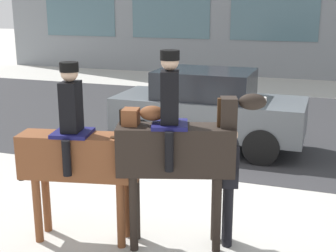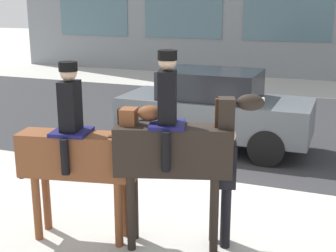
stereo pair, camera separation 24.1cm
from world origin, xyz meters
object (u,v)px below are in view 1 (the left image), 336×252
at_px(mounted_horse_companion, 179,145).
at_px(pedestrian_bystander, 228,177).
at_px(street_car_near_lane, 208,108).
at_px(mounted_horse_lead, 82,151).

xyz_separation_m(mounted_horse_companion, pedestrian_bystander, (0.59, 0.25, -0.44)).
bearing_deg(street_car_near_lane, mounted_horse_lead, -96.47).
relative_size(mounted_horse_companion, pedestrian_bystander, 1.60).
bearing_deg(mounted_horse_lead, mounted_horse_companion, 0.24).
height_order(mounted_horse_companion, pedestrian_bystander, mounted_horse_companion).
height_order(mounted_horse_lead, pedestrian_bystander, mounted_horse_lead).
distance_m(mounted_horse_lead, pedestrian_bystander, 1.94).
bearing_deg(mounted_horse_companion, mounted_horse_lead, 174.31).
distance_m(mounted_horse_lead, mounted_horse_companion, 1.28).
xyz_separation_m(pedestrian_bystander, street_car_near_lane, (-1.32, 4.11, -0.06)).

